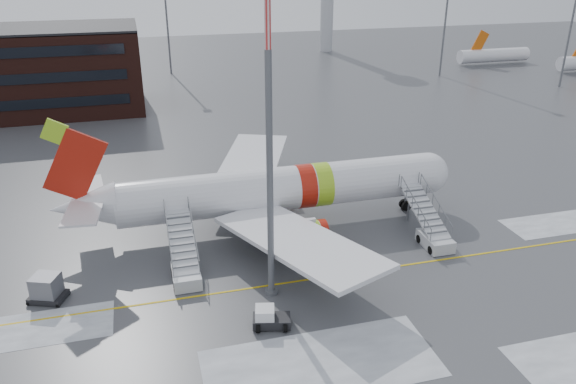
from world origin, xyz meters
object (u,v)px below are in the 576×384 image
object	(u,v)px
pushback_tug	(269,318)
airliner	(271,190)
light_mast_near	(269,142)
airstair_aft	(185,264)
airstair_fwd	(431,231)
uld_container	(47,289)

from	to	relation	value
pushback_tug	airliner	bearing A→B (deg)	75.64
light_mast_near	airstair_aft	bearing A→B (deg)	146.15
airstair_aft	pushback_tug	bearing A→B (deg)	-58.03
airstair_aft	light_mast_near	distance (m)	12.38
airstair_fwd	pushback_tug	distance (m)	17.40
uld_container	light_mast_near	xyz separation A→B (m)	(15.31, -3.31, 10.45)
airstair_fwd	light_mast_near	size ratio (longest dim) A/B	0.35
uld_container	pushback_tug	bearing A→B (deg)	-26.02
airstair_fwd	uld_container	world-z (taller)	airstair_fwd
pushback_tug	light_mast_near	xyz separation A→B (m)	(1.03, 3.66, 10.74)
airstair_fwd	airstair_aft	size ratio (longest dim) A/B	1.00
airstair_aft	pushback_tug	size ratio (longest dim) A/B	2.87
airstair_fwd	airstair_aft	world-z (taller)	same
pushback_tug	uld_container	size ratio (longest dim) A/B	0.94
airliner	airstair_aft	distance (m)	10.80
airstair_aft	uld_container	distance (m)	9.61
airstair_aft	airstair_fwd	bearing A→B (deg)	0.00
airstair_fwd	light_mast_near	distance (m)	18.32
airliner	airstair_aft	bearing A→B (deg)	-141.69
pushback_tug	light_mast_near	size ratio (longest dim) A/B	0.12
airliner	pushback_tug	bearing A→B (deg)	-104.36
airstair_fwd	light_mast_near	xyz separation A→B (m)	(-14.66, -3.83, 10.30)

